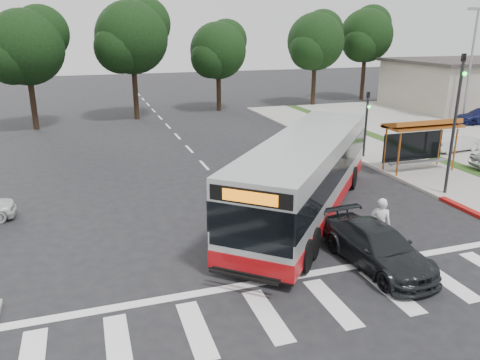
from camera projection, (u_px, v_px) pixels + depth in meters
name	position (u px, v px, depth m)	size (l,w,h in m)	color
ground	(268.00, 234.00, 17.97)	(140.00, 140.00, 0.00)	black
sidewalk_east	(388.00, 157.00, 28.47)	(4.00, 40.00, 0.12)	gray
curb_east	(359.00, 160.00, 27.86)	(0.30, 40.00, 0.15)	#9E9991
commercial_building	(469.00, 85.00, 46.13)	(14.00, 10.00, 4.40)	#A69B8B
building_roof_cap	(473.00, 61.00, 45.40)	(14.60, 10.60, 0.30)	#383330
crosswalk_ladder	(332.00, 303.00, 13.46)	(18.00, 2.60, 0.01)	silver
bus_shelter	(421.00, 130.00, 25.09)	(4.20, 1.60, 2.86)	#9A5019
traffic_signal_ne_tall	(456.00, 114.00, 20.99)	(0.18, 0.37, 6.50)	black
traffic_signal_ne_short	(367.00, 118.00, 27.75)	(0.18, 0.37, 4.00)	black
lot_light_mid	(473.00, 50.00, 37.77)	(1.90, 0.35, 9.01)	gray
tree_ne_a	(316.00, 41.00, 46.15)	(6.16, 5.74, 9.30)	black
tree_ne_b	(367.00, 35.00, 49.88)	(6.16, 5.74, 10.02)	black
tree_north_a	(133.00, 36.00, 38.80)	(6.60, 6.15, 10.17)	black
tree_north_b	(219.00, 50.00, 43.38)	(5.72, 5.33, 8.43)	black
tree_north_c	(27.00, 46.00, 34.79)	(6.16, 5.74, 9.30)	black
transit_bus	(305.00, 176.00, 19.46)	(2.78, 12.82, 3.31)	#ADB0B2
pedestrian	(380.00, 224.00, 16.37)	(0.72, 0.47, 1.97)	silver
dark_sedan	(378.00, 247.00, 15.39)	(1.89, 4.65, 1.35)	black
parked_car_1	(455.00, 142.00, 29.63)	(1.24, 3.56, 1.17)	silver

